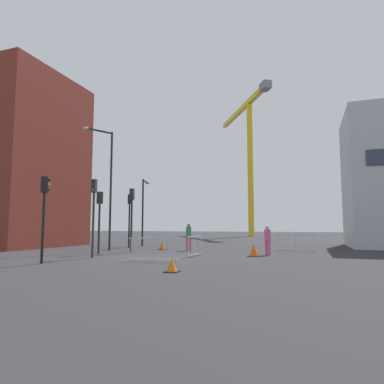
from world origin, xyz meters
name	(u,v)px	position (x,y,z in m)	size (l,w,h in m)	color
ground	(158,258)	(0.00, 0.00, 0.00)	(160.00, 160.00, 0.00)	#28282B
brick_building	(9,162)	(-15.58, 4.90, 6.78)	(9.82, 8.65, 13.55)	maroon
construction_crane	(248,142)	(-1.40, 37.63, 15.12)	(11.31, 18.36, 22.08)	yellow
streetlamp_tall	(107,179)	(-5.26, 3.32, 4.72)	(1.18, 1.90, 7.99)	#232326
streetlamp_short	(144,205)	(-5.33, 8.80, 3.35)	(0.73, 1.95, 5.41)	#232326
traffic_light_median	(132,209)	(-3.09, 2.77, 2.65)	(0.28, 0.38, 3.95)	#232326
traffic_light_corner	(44,205)	(-3.52, -4.21, 2.54)	(0.39, 0.34, 3.77)	black
traffic_light_verge	(129,212)	(-5.35, 6.51, 2.67)	(0.32, 0.39, 3.97)	black
traffic_light_far	(99,212)	(-4.15, 0.86, 2.44)	(0.29, 0.39, 3.61)	#232326
traffic_light_near	(94,205)	(-3.19, -1.08, 2.71)	(0.30, 0.39, 4.04)	#2D2D30
pedestrian_walking	(189,235)	(-0.11, 5.04, 1.05)	(0.34, 0.34, 1.79)	#D14C8C
pedestrian_waiting	(268,238)	(5.17, 3.29, 0.95)	(0.34, 0.34, 1.63)	#D14C8C
safety_barrier_front	(153,249)	(0.63, -1.95, 0.56)	(2.37, 0.15, 1.08)	#B2B5BA
safety_barrier_right_run	(195,246)	(1.56, 1.27, 0.56)	(0.10, 2.07, 1.08)	#B2B5BA
safety_barrier_left_run	(296,242)	(6.53, 6.95, 0.56)	(2.43, 0.06, 1.08)	#B2B5BA
traffic_cone_by_barrier	(172,265)	(2.74, -4.81, 0.24)	(0.51, 0.51, 0.52)	black
traffic_cone_striped	(254,251)	(4.54, 2.36, 0.30)	(0.64, 0.64, 0.65)	black
traffic_cone_on_verge	(162,246)	(-2.25, 5.64, 0.26)	(0.55, 0.55, 0.56)	black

